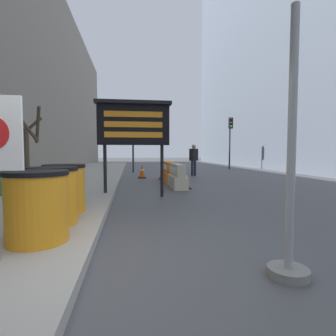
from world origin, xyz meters
The scene contains 16 objects.
ground_plane centered at (0.00, 0.00, 0.00)m, with size 120.00×120.00×0.00m, color #474749.
building_left_facade centered at (-4.26, 9.80, 6.20)m, with size 0.40×50.40×12.40m.
bare_tree centered at (-3.51, 7.77, 1.59)m, with size 1.40×1.39×3.00m.
barrel_drum_foreground centered at (-0.73, 0.52, 0.64)m, with size 0.82×0.82×0.96m.
barrel_drum_middle centered at (-0.78, 1.41, 0.64)m, with size 0.82×0.82×0.96m.
barrel_drum_back centered at (-0.81, 2.30, 0.64)m, with size 0.82×0.82×0.96m.
message_board centered at (0.60, 4.74, 2.17)m, with size 2.24×0.36×2.86m.
jersey_barrier_cream centered at (2.26, 6.64, 0.40)m, with size 0.52×1.67×0.91m.
jersey_barrier_orange_near centered at (2.26, 8.92, 0.40)m, with size 0.58×2.04×0.91m.
traffic_cone_near centered at (1.09, 10.64, 0.37)m, with size 0.42×0.42×0.75m.
traffic_cone_mid centered at (2.08, 10.04, 0.27)m, with size 0.31×0.31×0.56m.
traffic_cone_far centered at (2.50, 6.38, 0.37)m, with size 0.43×0.43×0.76m.
traffic_light_near_curb centered at (0.67, 14.56, 3.00)m, with size 0.28×0.44×4.15m.
traffic_light_far_side centered at (8.31, 16.72, 2.94)m, with size 0.28×0.45×4.06m.
pedestrian_worker centered at (4.09, 11.53, 1.06)m, with size 0.55×0.51×1.80m.
steel_pole_right centered at (2.20, -0.58, 0.83)m, with size 0.44×0.44×2.88m.
Camera 1 is at (0.51, -3.14, 1.36)m, focal length 28.00 mm.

